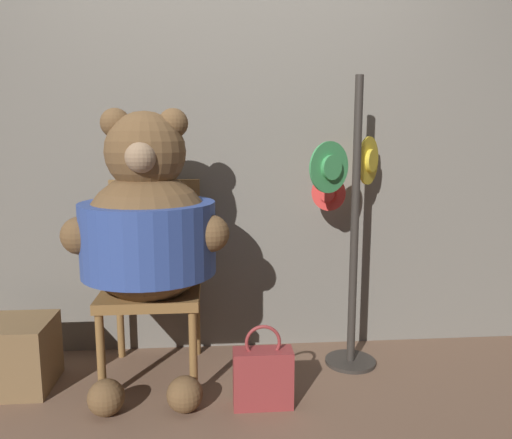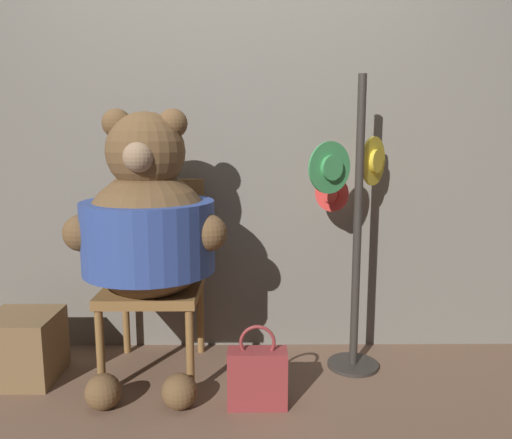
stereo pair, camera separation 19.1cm
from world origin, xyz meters
name	(u,v)px [view 2 (the right image)]	position (x,y,z in m)	size (l,w,h in m)	color
ground_plane	(225,387)	(0.00, 0.00, 0.00)	(14.00, 14.00, 0.00)	brown
wall_back	(228,133)	(0.00, 0.58, 1.27)	(8.00, 0.10, 2.55)	slate
chair	(156,269)	(-0.38, 0.27, 0.54)	(0.49, 0.55, 1.02)	olive
teddy_bear	(148,228)	(-0.38, 0.09, 0.81)	(0.79, 0.70, 1.39)	brown
hat_display_rack	(352,225)	(0.67, 0.25, 0.79)	(0.47, 0.40, 1.57)	#332D28
handbag_on_ground	(257,377)	(0.16, -0.18, 0.15)	(0.28, 0.12, 0.40)	maroon
wooden_crate	(24,347)	(-1.05, 0.11, 0.17)	(0.35, 0.35, 0.35)	brown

